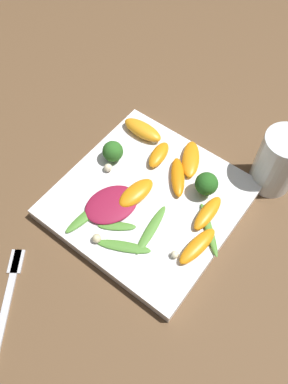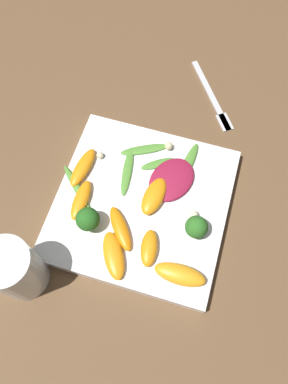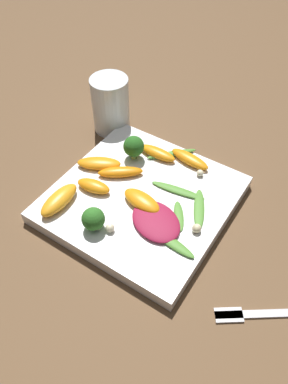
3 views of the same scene
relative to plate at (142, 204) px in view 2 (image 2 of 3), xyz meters
name	(u,v)px [view 2 (image 2 of 3)]	position (x,y,z in m)	size (l,w,h in m)	color
ground_plane	(142,207)	(0.00, 0.00, -0.01)	(2.40, 2.40, 0.00)	brown
plate	(142,204)	(0.00, 0.00, 0.00)	(0.28, 0.28, 0.02)	white
drinking_glass	(16,270)	(0.14, 0.17, 0.04)	(0.07, 0.07, 0.11)	white
fork	(215,102)	(-0.07, -0.25, -0.01)	(0.11, 0.15, 0.01)	silver
radicchio_leaf_0	(172,179)	(-0.04, -0.05, 0.02)	(0.10, 0.11, 0.01)	maroon
orange_segment_0	(180,274)	(-0.09, 0.10, 0.02)	(0.08, 0.03, 0.02)	orange
orange_segment_1	(83,167)	(0.11, -0.03, 0.02)	(0.03, 0.08, 0.02)	orange
orange_segment_2	(120,229)	(0.02, 0.06, 0.02)	(0.07, 0.08, 0.02)	orange
orange_segment_3	(81,200)	(0.09, 0.03, 0.02)	(0.02, 0.07, 0.02)	orange
orange_segment_4	(114,255)	(0.01, 0.10, 0.02)	(0.06, 0.08, 0.02)	orange
orange_segment_5	(154,196)	(-0.02, -0.01, 0.02)	(0.04, 0.07, 0.02)	orange
orange_segment_6	(149,248)	(-0.03, 0.07, 0.02)	(0.04, 0.06, 0.02)	orange
broccoli_floret_0	(88,219)	(0.07, 0.06, 0.04)	(0.04, 0.04, 0.05)	#7A9E51
broccoli_floret_1	(196,227)	(-0.10, 0.02, 0.03)	(0.04, 0.04, 0.04)	#7A9E51
arugula_sprig_0	(145,150)	(0.02, -0.10, 0.01)	(0.08, 0.05, 0.00)	#518E33
arugula_sprig_1	(127,171)	(0.04, -0.05, 0.01)	(0.03, 0.10, 0.01)	#518E33
arugula_sprig_2	(77,187)	(0.11, 0.01, 0.02)	(0.08, 0.07, 0.01)	#518E33
arugula_sprig_3	(187,166)	(-0.06, -0.09, 0.02)	(0.03, 0.10, 0.01)	#518E33
arugula_sprig_4	(158,164)	(-0.01, -0.07, 0.01)	(0.06, 0.05, 0.00)	#518E33
macadamia_nut_0	(194,213)	(-0.09, 0.00, 0.02)	(0.01, 0.01, 0.01)	beige
macadamia_nut_1	(169,146)	(-0.02, -0.11, 0.02)	(0.01, 0.01, 0.01)	beige
macadamia_nut_2	(100,155)	(0.09, -0.06, 0.02)	(0.01, 0.01, 0.01)	beige
macadamia_nut_3	(162,268)	(-0.06, 0.10, 0.02)	(0.01, 0.01, 0.01)	beige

